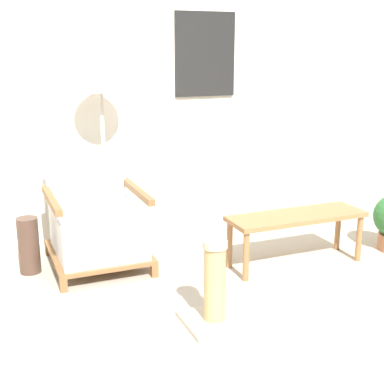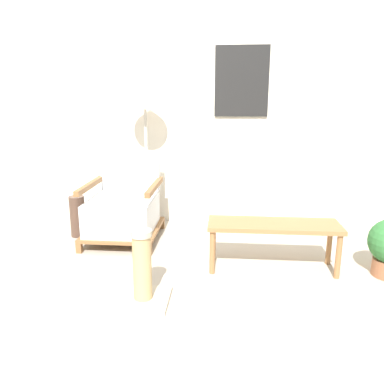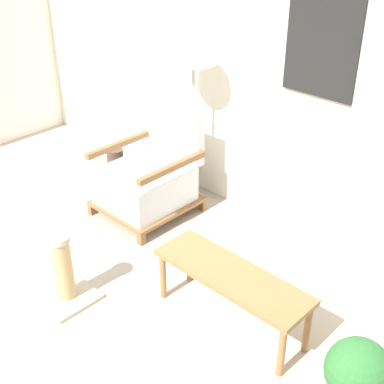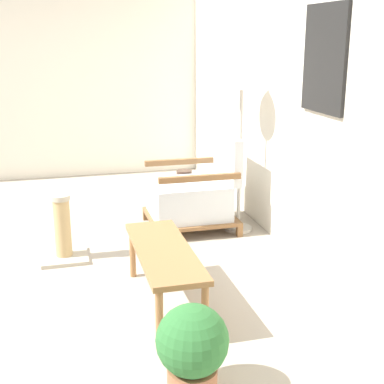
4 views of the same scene
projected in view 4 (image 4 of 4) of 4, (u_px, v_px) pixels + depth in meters
ground_plane at (13, 264)px, 4.14m from camera, size 14.00×14.00×0.00m
wall_back at (286, 81)px, 4.30m from camera, size 8.00×0.09×2.70m
wall_left at (59, 67)px, 6.40m from camera, size 0.06×8.00×2.70m
armchair at (193, 195)px, 4.85m from camera, size 0.70×0.77×0.85m
floor_lamp at (242, 83)px, 4.51m from camera, size 0.38×0.38×1.52m
coffee_table at (164, 256)px, 3.41m from camera, size 1.06×0.34×0.40m
vase at (184, 191)px, 5.35m from camera, size 0.15×0.15×0.42m
potted_plant at (192, 347)px, 2.57m from camera, size 0.36×0.36×0.47m
scratching_post at (63, 235)px, 4.19m from camera, size 0.36×0.36×0.53m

